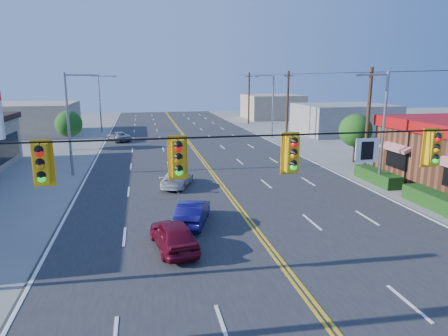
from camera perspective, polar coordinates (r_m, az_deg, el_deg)
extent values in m
plane|color=gray|center=(14.25, 13.59, -19.86)|extent=(160.00, 160.00, 0.00)
cube|color=#2D2D30|center=(32.13, -1.63, -0.83)|extent=(20.00, 120.00, 0.06)
cylinder|color=black|center=(12.15, 15.07, 4.78)|extent=(24.00, 0.05, 0.05)
cube|color=white|center=(12.82, 19.73, 2.37)|extent=(0.75, 0.04, 0.75)
cube|color=#D89E0C|center=(11.26, -24.59, 0.46)|extent=(0.55, 0.34, 1.25)
cube|color=#D89E0C|center=(11.00, -6.56, 1.29)|extent=(0.55, 0.34, 1.25)
cube|color=#D89E0C|center=(11.76, 9.67, 1.94)|extent=(0.55, 0.34, 1.25)
cube|color=#D89E0C|center=(14.15, 27.72, 2.47)|extent=(0.55, 0.34, 1.25)
cube|color=#194214|center=(29.25, 24.18, -2.50)|extent=(1.20, 9.00, 0.90)
cylinder|color=gray|center=(29.93, 21.81, 4.98)|extent=(0.20, 0.20, 8.00)
cylinder|color=gray|center=(29.12, 20.58, 12.40)|extent=(2.20, 0.12, 0.12)
cube|color=gray|center=(28.55, 18.66, 12.45)|extent=(0.50, 0.25, 0.15)
cylinder|color=gray|center=(51.57, 6.99, 8.71)|extent=(0.20, 0.20, 8.00)
cylinder|color=gray|center=(51.10, 5.91, 12.96)|extent=(2.20, 0.12, 0.12)
cube|color=gray|center=(50.78, 4.69, 12.93)|extent=(0.50, 0.25, 0.15)
cylinder|color=gray|center=(33.41, -21.33, 5.74)|extent=(0.20, 0.20, 8.00)
cylinder|color=gray|center=(33.05, -19.95, 12.40)|extent=(2.20, 0.12, 0.12)
cube|color=gray|center=(32.92, -18.01, 12.45)|extent=(0.50, 0.25, 0.15)
cylinder|color=gray|center=(59.12, -17.30, 8.74)|extent=(0.20, 0.20, 8.00)
cylinder|color=gray|center=(58.91, -16.46, 12.49)|extent=(2.20, 0.12, 0.12)
cube|color=gray|center=(58.84, -15.36, 12.51)|extent=(0.50, 0.25, 0.15)
cylinder|color=#47301E|center=(33.90, 19.84, 6.29)|extent=(0.28, 0.28, 8.40)
cylinder|color=#47301E|center=(50.08, 9.05, 8.75)|extent=(0.28, 0.28, 8.40)
cylinder|color=#47301E|center=(67.19, 3.57, 9.88)|extent=(0.28, 0.28, 8.40)
cylinder|color=#47301E|center=(38.39, 18.07, 2.34)|extent=(0.20, 0.20, 2.10)
sphere|color=#235B19|center=(38.12, 18.27, 5.13)|extent=(2.94, 2.94, 2.94)
cylinder|color=#47301E|center=(45.86, -21.12, 3.67)|extent=(0.20, 0.20, 2.00)
sphere|color=#235B19|center=(45.63, -21.30, 5.89)|extent=(2.80, 2.80, 2.80)
cube|color=gray|center=(57.96, 16.72, 6.72)|extent=(12.00, 10.00, 4.00)
cube|color=tan|center=(60.77, -25.69, 6.36)|extent=(11.00, 12.00, 4.20)
cube|color=tan|center=(76.93, 6.92, 8.69)|extent=(10.00, 10.00, 4.40)
imported|color=maroon|center=(18.27, -7.22, -9.58)|extent=(2.20, 4.18, 1.36)
imported|color=#140F58|center=(21.16, -4.50, -6.48)|extent=(2.44, 4.05, 1.26)
imported|color=silver|center=(28.43, -6.71, -1.58)|extent=(2.94, 4.34, 1.17)
imported|color=#B5B5BB|center=(50.19, -14.88, 4.32)|extent=(3.34, 4.53, 1.14)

